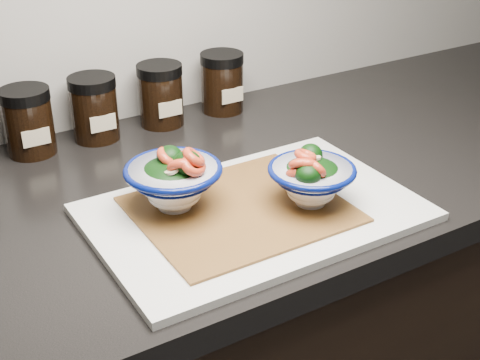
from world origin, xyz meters
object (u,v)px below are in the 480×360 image
spice_jar_b (28,121)px  spice_jar_d (161,95)px  spice_jar_c (94,108)px  bowl_left (175,179)px  bowl_right (311,178)px  spice_jar_e (222,82)px  cutting_board (254,212)px

spice_jar_b → spice_jar_d: (0.24, 0.00, 0.00)m
spice_jar_d → spice_jar_c: bearing=180.0°
bowl_left → spice_jar_d: size_ratio=1.21×
bowl_left → bowl_right: size_ratio=1.10×
bowl_left → spice_jar_e: (0.25, 0.31, -0.00)m
bowl_left → spice_jar_b: bowl_left is taller
bowl_right → spice_jar_c: size_ratio=1.09×
bowl_left → spice_jar_c: bearing=90.2°
spice_jar_b → spice_jar_d: 0.24m
cutting_board → spice_jar_d: (0.03, 0.37, 0.05)m
spice_jar_b → bowl_left: bearing=-69.8°
bowl_left → spice_jar_e: size_ratio=1.21×
cutting_board → bowl_right: (0.07, -0.03, 0.05)m
spice_jar_b → spice_jar_c: same height
bowl_left → cutting_board: bearing=-31.1°
bowl_right → spice_jar_d: 0.40m
bowl_left → spice_jar_b: bearing=110.2°
bowl_right → spice_jar_e: (0.09, 0.40, 0.00)m
cutting_board → spice_jar_c: bearing=104.4°
spice_jar_e → bowl_right: bearing=-102.3°
bowl_right → spice_jar_c: (-0.17, 0.40, 0.00)m
cutting_board → spice_jar_c: (-0.09, 0.37, 0.05)m
spice_jar_c → spice_jar_d: same height
bowl_right → spice_jar_d: size_ratio=1.09×
cutting_board → spice_jar_d: size_ratio=3.98×
spice_jar_d → spice_jar_e: same height
bowl_right → spice_jar_b: bearing=125.0°
spice_jar_b → spice_jar_c: 0.11m
cutting_board → bowl_right: 0.09m
bowl_right → spice_jar_e: bearing=77.7°
cutting_board → spice_jar_d: 0.37m
bowl_left → spice_jar_b: size_ratio=1.21×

